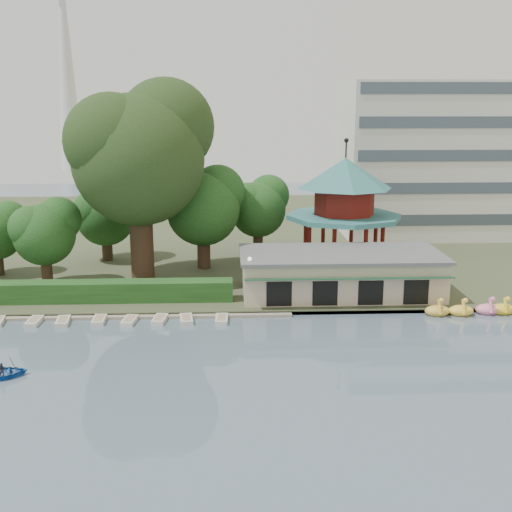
{
  "coord_description": "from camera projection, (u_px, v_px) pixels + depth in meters",
  "views": [
    {
      "loc": [
        -0.28,
        -34.99,
        17.73
      ],
      "look_at": [
        2.0,
        18.0,
        5.0
      ],
      "focal_mm": 45.0,
      "sensor_mm": 36.0,
      "label": 1
    }
  ],
  "objects": [
    {
      "name": "moored_rowboats",
      "position": [
        64.0,
        321.0,
        52.85
      ],
      "size": [
        27.43,
        2.75,
        0.36
      ],
      "color": "silver",
      "rests_on": "ground"
    },
    {
      "name": "big_tree",
      "position": [
        140.0,
        149.0,
        62.07
      ],
      "size": [
        14.14,
        13.17,
        19.8
      ],
      "color": "#3A281C",
      "rests_on": "shore"
    },
    {
      "name": "small_trees",
      "position": [
        122.0,
        215.0,
        67.11
      ],
      "size": [
        39.62,
        16.39,
        10.95
      ],
      "color": "#3A281C",
      "rests_on": "shore"
    },
    {
      "name": "lamp_post",
      "position": [
        250.0,
        272.0,
        55.88
      ],
      "size": [
        0.36,
        0.36,
        4.28
      ],
      "color": "black",
      "rests_on": "shore"
    },
    {
      "name": "dock",
      "position": [
        92.0,
        316.0,
        54.32
      ],
      "size": [
        34.0,
        1.6,
        0.24
      ],
      "primitive_type": "cube",
      "color": "gray",
      "rests_on": "ground"
    },
    {
      "name": "hedge",
      "position": [
        65.0,
        292.0,
        57.13
      ],
      "size": [
        30.0,
        2.0,
        1.8
      ],
      "primitive_type": "cube",
      "color": "#224F1D",
      "rests_on": "shore"
    },
    {
      "name": "boathouse",
      "position": [
        340.0,
        273.0,
        59.35
      ],
      "size": [
        18.6,
        9.39,
        3.9
      ],
      "color": "beige",
      "rests_on": "shore"
    },
    {
      "name": "ground_plane",
      "position": [
        235.0,
        408.0,
        38.14
      ],
      "size": [
        220.0,
        220.0,
        0.0
      ],
      "primitive_type": "plane",
      "color": "slate",
      "rests_on": "ground"
    },
    {
      "name": "office_building",
      "position": [
        477.0,
        164.0,
        84.84
      ],
      "size": [
        38.0,
        18.0,
        20.0
      ],
      "color": "silver",
      "rests_on": "shore"
    },
    {
      "name": "embankment",
      "position": [
        233.0,
        313.0,
        54.91
      ],
      "size": [
        220.0,
        0.6,
        0.3
      ],
      "primitive_type": "cube",
      "color": "gray",
      "rests_on": "ground"
    },
    {
      "name": "broadcast_tower",
      "position": [
        65.0,
        37.0,
        164.46
      ],
      "size": [
        8.0,
        8.0,
        96.0
      ],
      "color": "silver",
      "rests_on": "ground"
    },
    {
      "name": "shore",
      "position": [
        231.0,
        233.0,
        88.61
      ],
      "size": [
        220.0,
        70.0,
        0.4
      ],
      "primitive_type": "cube",
      "color": "#424930",
      "rests_on": "ground"
    },
    {
      "name": "pavilion",
      "position": [
        344.0,
        202.0,
        67.98
      ],
      "size": [
        12.4,
        12.4,
        13.5
      ],
      "color": "beige",
      "rests_on": "shore"
    }
  ]
}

